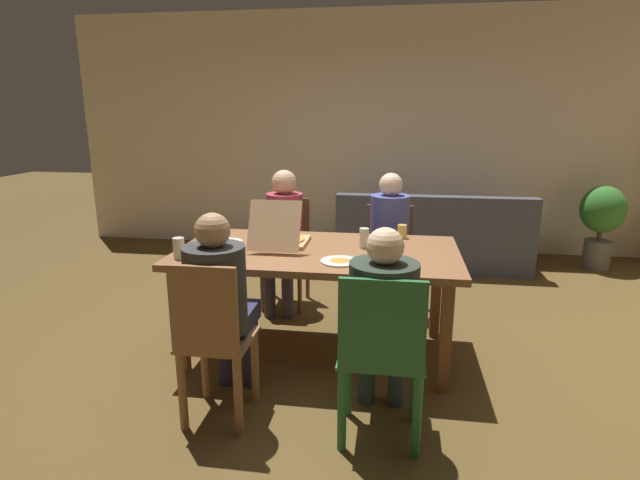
% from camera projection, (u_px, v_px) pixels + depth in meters
% --- Properties ---
extents(ground_plane, '(20.00, 20.00, 0.00)m').
position_uv_depth(ground_plane, '(318.00, 352.00, 3.70)').
color(ground_plane, brown).
extents(back_wall, '(7.19, 0.12, 2.90)m').
position_uv_depth(back_wall, '(356.00, 133.00, 6.27)').
color(back_wall, beige).
rests_on(back_wall, ground).
extents(dining_table, '(1.94, 1.04, 0.78)m').
position_uv_depth(dining_table, '(318.00, 260.00, 3.53)').
color(dining_table, brown).
rests_on(dining_table, ground).
extents(chair_0, '(0.44, 0.39, 0.95)m').
position_uv_depth(chair_0, '(381.00, 356.00, 2.56)').
color(chair_0, '#296739').
rests_on(chair_0, ground).
extents(person_0, '(0.36, 0.54, 1.16)m').
position_uv_depth(person_0, '(383.00, 312.00, 2.64)').
color(person_0, '#2D3B41').
rests_on(person_0, ground).
extents(chair_1, '(0.38, 0.40, 0.96)m').
position_uv_depth(chair_1, '(213.00, 342.00, 2.74)').
color(chair_1, '#90603C').
rests_on(chair_1, ground).
extents(person_1, '(0.34, 0.56, 1.19)m').
position_uv_depth(person_1, '(220.00, 296.00, 2.83)').
color(person_1, '#2E2D4D').
rests_on(person_1, ground).
extents(chair_2, '(0.38, 0.45, 0.95)m').
position_uv_depth(chair_2, '(288.00, 246.00, 4.57)').
color(chair_2, brown).
rests_on(chair_2, ground).
extents(person_2, '(0.32, 0.50, 1.23)m').
position_uv_depth(person_2, '(284.00, 228.00, 4.38)').
color(person_2, '#433B4E').
rests_on(person_2, ground).
extents(chair_3, '(0.44, 0.46, 0.90)m').
position_uv_depth(chair_3, '(389.00, 253.00, 4.47)').
color(chair_3, brown).
rests_on(chair_3, ground).
extents(person_3, '(0.33, 0.51, 1.21)m').
position_uv_depth(person_3, '(389.00, 232.00, 4.28)').
color(person_3, '#3C2F3E').
rests_on(person_3, ground).
extents(pizza_box_0, '(0.36, 0.51, 0.35)m').
position_uv_depth(pizza_box_0, '(282.00, 238.00, 3.61)').
color(pizza_box_0, tan).
rests_on(pizza_box_0, dining_table).
extents(plate_0, '(0.22, 0.22, 0.03)m').
position_uv_depth(plate_0, '(227.00, 241.00, 3.68)').
color(plate_0, white).
rests_on(plate_0, dining_table).
extents(plate_1, '(0.25, 0.25, 0.03)m').
position_uv_depth(plate_1, '(340.00, 261.00, 3.21)').
color(plate_1, white).
rests_on(plate_1, dining_table).
extents(drinking_glass_0, '(0.07, 0.07, 0.14)m').
position_uv_depth(drinking_glass_0, '(179.00, 248.00, 3.28)').
color(drinking_glass_0, silver).
rests_on(drinking_glass_0, dining_table).
extents(drinking_glass_1, '(0.07, 0.07, 0.14)m').
position_uv_depth(drinking_glass_1, '(364.00, 238.00, 3.53)').
color(drinking_glass_1, silver).
rests_on(drinking_glass_1, dining_table).
extents(drinking_glass_2, '(0.07, 0.07, 0.10)m').
position_uv_depth(drinking_glass_2, '(402.00, 231.00, 3.81)').
color(drinking_glass_2, '#E4C55A').
rests_on(drinking_glass_2, dining_table).
extents(couch, '(2.11, 0.78, 0.85)m').
position_uv_depth(couch, '(432.00, 240.00, 5.69)').
color(couch, '#434651').
rests_on(couch, ground).
extents(potted_plant, '(0.47, 0.47, 0.93)m').
position_uv_depth(potted_plant, '(602.00, 218.00, 5.55)').
color(potted_plant, '#5F5E55').
rests_on(potted_plant, ground).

